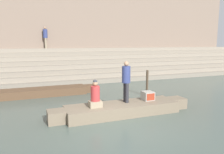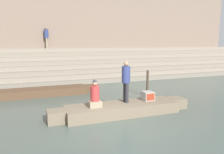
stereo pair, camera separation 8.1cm
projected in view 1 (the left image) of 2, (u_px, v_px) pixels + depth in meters
The scene contains 10 objects.
ground_plane at pixel (121, 129), 7.31m from camera, with size 120.00×120.00×0.00m, color #47544C.
ghat_steps at pixel (67, 68), 17.28m from camera, with size 36.00×4.51×2.40m.
back_wall at pixel (61, 30), 18.83m from camera, with size 34.20×1.28×7.86m.
rowboat_main at pixel (123, 108), 8.77m from camera, with size 5.85×1.36×0.44m.
person_standing at pixel (126, 79), 8.80m from camera, with size 0.34×0.34×1.67m.
person_rowing at pixel (95, 96), 8.21m from camera, with size 0.47×0.37×1.05m.
tv_set at pixel (148, 96), 9.26m from camera, with size 0.44×0.48×0.36m.
moored_boat_shore at pixel (41, 92), 11.85m from camera, with size 6.14×1.12×0.41m.
mooring_post at pixel (147, 83), 11.75m from camera, with size 0.13×0.13×1.40m, color #473828.
person_on_steps at pixel (45, 36), 17.60m from camera, with size 0.35×0.35×1.73m.
Camera 1 is at (-2.78, -6.39, 2.85)m, focal length 35.00 mm.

